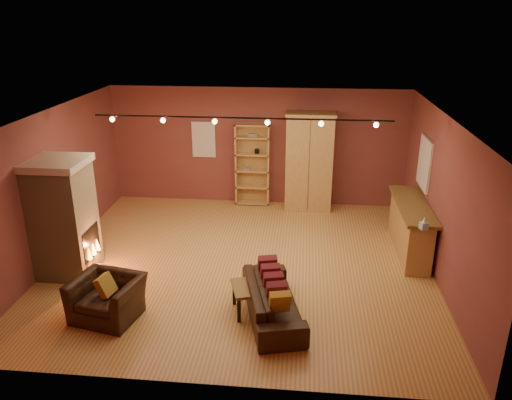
# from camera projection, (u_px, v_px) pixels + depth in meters

# --- Properties ---
(floor) EXTENTS (7.00, 7.00, 0.00)m
(floor) POSITION_uv_depth(u_px,v_px,m) (241.00, 263.00, 9.38)
(floor) COLOR #AF7A3E
(floor) RESTS_ON ground
(ceiling) EXTENTS (7.00, 7.00, 0.00)m
(ceiling) POSITION_uv_depth(u_px,v_px,m) (239.00, 116.00, 8.38)
(ceiling) COLOR brown
(ceiling) RESTS_ON back_wall
(back_wall) EXTENTS (7.00, 0.02, 2.80)m
(back_wall) POSITION_uv_depth(u_px,v_px,m) (258.00, 147.00, 11.90)
(back_wall) COLOR brown
(back_wall) RESTS_ON floor
(left_wall) EXTENTS (0.02, 6.50, 2.80)m
(left_wall) POSITION_uv_depth(u_px,v_px,m) (52.00, 187.00, 9.20)
(left_wall) COLOR brown
(left_wall) RESTS_ON floor
(right_wall) EXTENTS (0.02, 6.50, 2.80)m
(right_wall) POSITION_uv_depth(u_px,v_px,m) (442.00, 201.00, 8.55)
(right_wall) COLOR brown
(right_wall) RESTS_ON floor
(fireplace) EXTENTS (1.01, 0.98, 2.12)m
(fireplace) POSITION_uv_depth(u_px,v_px,m) (64.00, 218.00, 8.72)
(fireplace) COLOR tan
(fireplace) RESTS_ON floor
(back_window) EXTENTS (0.56, 0.04, 0.86)m
(back_window) POSITION_uv_depth(u_px,v_px,m) (204.00, 140.00, 11.94)
(back_window) COLOR white
(back_window) RESTS_ON back_wall
(bookcase) EXTENTS (0.81, 0.32, 1.99)m
(bookcase) POSITION_uv_depth(u_px,v_px,m) (253.00, 164.00, 11.95)
(bookcase) COLOR tan
(bookcase) RESTS_ON floor
(armoire) EXTENTS (1.13, 0.65, 2.31)m
(armoire) POSITION_uv_depth(u_px,v_px,m) (309.00, 161.00, 11.60)
(armoire) COLOR tan
(armoire) RESTS_ON floor
(bar_counter) EXTENTS (0.58, 2.13, 1.02)m
(bar_counter) POSITION_uv_depth(u_px,v_px,m) (410.00, 228.00, 9.64)
(bar_counter) COLOR tan
(bar_counter) RESTS_ON floor
(tissue_box) EXTENTS (0.14, 0.14, 0.21)m
(tissue_box) POSITION_uv_depth(u_px,v_px,m) (424.00, 224.00, 8.35)
(tissue_box) COLOR #93C1EC
(tissue_box) RESTS_ON bar_counter
(right_window) EXTENTS (0.05, 0.90, 1.00)m
(right_window) POSITION_uv_depth(u_px,v_px,m) (425.00, 163.00, 9.77)
(right_window) COLOR white
(right_window) RESTS_ON right_wall
(loveseat) EXTENTS (0.97, 1.95, 0.77)m
(loveseat) POSITION_uv_depth(u_px,v_px,m) (273.00, 294.00, 7.66)
(loveseat) COLOR black
(loveseat) RESTS_ON floor
(armchair) EXTENTS (1.11, 0.84, 0.87)m
(armchair) POSITION_uv_depth(u_px,v_px,m) (106.00, 291.00, 7.63)
(armchair) COLOR black
(armchair) RESTS_ON floor
(coffee_table) EXTENTS (0.74, 0.74, 0.45)m
(coffee_table) POSITION_uv_depth(u_px,v_px,m) (252.00, 290.00, 7.77)
(coffee_table) COLOR brown
(coffee_table) RESTS_ON floor
(track_rail) EXTENTS (5.20, 0.09, 0.13)m
(track_rail) POSITION_uv_depth(u_px,v_px,m) (241.00, 120.00, 8.60)
(track_rail) COLOR black
(track_rail) RESTS_ON ceiling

